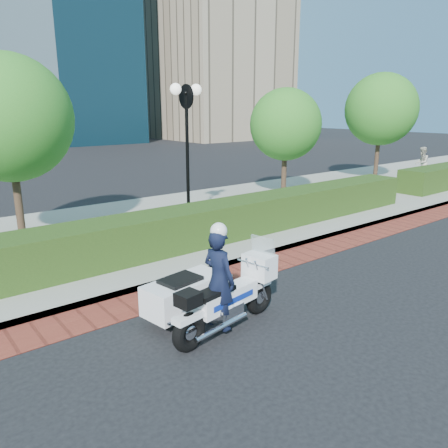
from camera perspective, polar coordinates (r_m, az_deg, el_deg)
ground at (r=9.21m, az=8.64°, el=-8.87°), size 120.00×120.00×0.00m
brick_strip at (r=10.20m, az=2.45°, el=-6.25°), size 60.00×1.00×0.01m
sidewalk at (r=13.72m, az=-9.93°, el=-0.56°), size 60.00×8.00×0.15m
hedge_main at (r=11.59m, az=-4.32°, el=-0.32°), size 18.00×1.20×1.00m
lamppost at (r=13.09m, az=-4.86°, el=11.69°), size 1.02×0.70×4.21m
tree_b at (r=12.48m, az=-26.38°, el=12.26°), size 3.20×3.20×4.89m
tree_c at (r=17.64m, az=8.06°, el=12.72°), size 2.80×2.80×4.30m
tree_d at (r=22.77m, az=19.83°, el=13.90°), size 3.40×3.40×5.16m
tower_right at (r=56.45m, az=-0.40°, el=25.50°), size 14.00×12.00×28.00m
police_motorcycle at (r=7.56m, az=-2.09°, el=-8.66°), size 2.41×1.72×1.95m
pedestrian at (r=24.88m, az=24.41°, el=7.32°), size 0.95×0.86×1.60m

